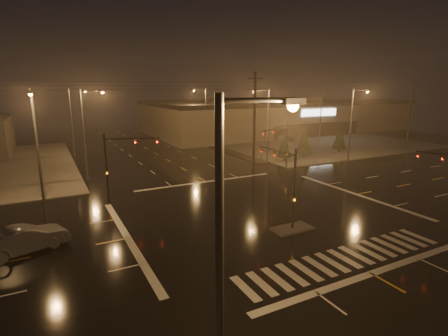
{
  "coord_description": "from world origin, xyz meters",
  "views": [
    {
      "loc": [
        -15.45,
        -22.83,
        10.12
      ],
      "look_at": [
        -1.17,
        4.54,
        3.0
      ],
      "focal_mm": 28.0,
      "sensor_mm": 36.0,
      "label": 1
    }
  ],
  "objects": [
    {
      "name": "streetlight_6",
      "position": [
        22.0,
        11.18,
        5.8
      ],
      "size": [
        0.32,
        2.77,
        10.0
      ],
      "color": "#38383A",
      "rests_on": "ground"
    },
    {
      "name": "streetlight_2",
      "position": [
        -11.18,
        34.0,
        5.8
      ],
      "size": [
        2.77,
        0.32,
        10.0
      ],
      "color": "#38383A",
      "rests_on": "ground"
    },
    {
      "name": "car_crossing",
      "position": [
        -17.18,
        0.94,
        0.85
      ],
      "size": [
        5.45,
        3.38,
        1.7
      ],
      "primitive_type": "imported",
      "rotation": [
        0.0,
        0.0,
        1.91
      ],
      "color": "#5C5D64",
      "rests_on": "ground"
    },
    {
      "name": "signal_mast_ne",
      "position": [
        9.5,
        10.14,
        3.79
      ],
      "size": [
        4.84,
        1.86,
        6.0
      ],
      "color": "black",
      "rests_on": "ground"
    },
    {
      "name": "parking_lot",
      "position": [
        35.0,
        28.0,
        0.04
      ],
      "size": [
        50.0,
        24.0,
        0.08
      ],
      "primitive_type": "cube",
      "color": "black",
      "rests_on": "ground"
    },
    {
      "name": "conifer_1",
      "position": [
        18.63,
        16.88,
        2.5
      ],
      "size": [
        2.3,
        2.3,
        4.3
      ],
      "color": "black",
      "rests_on": "ground"
    },
    {
      "name": "utility_pole_1",
      "position": [
        8.0,
        14.0,
        6.13
      ],
      "size": [
        2.2,
        0.32,
        12.0
      ],
      "color": "black",
      "rests_on": "ground"
    },
    {
      "name": "utility_pole_2",
      "position": [
        38.0,
        14.0,
        6.13
      ],
      "size": [
        2.2,
        0.32,
        12.0
      ],
      "color": "black",
      "rests_on": "ground"
    },
    {
      "name": "retail_building",
      "position": [
        35.0,
        45.99,
        3.84
      ],
      "size": [
        60.2,
        28.3,
        7.2
      ],
      "color": "#6C644D",
      "rests_on": "ground"
    },
    {
      "name": "sidewalk_ne",
      "position": [
        30.0,
        30.0,
        0.06
      ],
      "size": [
        36.0,
        36.0,
        0.12
      ],
      "primitive_type": "cube",
      "color": "#413E3A",
      "rests_on": "ground"
    },
    {
      "name": "car_parked",
      "position": [
        26.16,
        30.77,
        0.69
      ],
      "size": [
        3.21,
        4.34,
        1.37
      ],
      "primitive_type": "imported",
      "rotation": [
        0.0,
        0.0,
        0.45
      ],
      "color": "black",
      "rests_on": "ground"
    },
    {
      "name": "signal_mast_median",
      "position": [
        0.0,
        -3.07,
        3.75
      ],
      "size": [
        0.25,
        4.59,
        6.0
      ],
      "color": "black",
      "rests_on": "ground"
    },
    {
      "name": "ground",
      "position": [
        0.0,
        0.0,
        0.0
      ],
      "size": [
        140.0,
        140.0,
        0.0
      ],
      "primitive_type": "plane",
      "color": "black",
      "rests_on": "ground"
    },
    {
      "name": "stop_bar_far",
      "position": [
        0.0,
        11.0,
        0.01
      ],
      "size": [
        16.0,
        0.5,
        0.01
      ],
      "primitive_type": "cube",
      "color": "beige",
      "rests_on": "ground"
    },
    {
      "name": "streetlight_4",
      "position": [
        11.18,
        36.0,
        5.8
      ],
      "size": [
        2.77,
        0.32,
        10.0
      ],
      "color": "#38383A",
      "rests_on": "ground"
    },
    {
      "name": "conifer_2",
      "position": [
        26.14,
        17.32,
        2.41
      ],
      "size": [
        2.19,
        2.19,
        4.12
      ],
      "color": "black",
      "rests_on": "ground"
    },
    {
      "name": "median_island",
      "position": [
        0.0,
        -4.0,
        0.07
      ],
      "size": [
        3.0,
        1.6,
        0.15
      ],
      "primitive_type": "cube",
      "color": "#413E3A",
      "rests_on": "ground"
    },
    {
      "name": "conifer_0",
      "position": [
        14.16,
        15.71,
        2.27
      ],
      "size": [
        2.01,
        2.01,
        3.85
      ],
      "color": "black",
      "rests_on": "ground"
    },
    {
      "name": "stop_bar_near",
      "position": [
        0.0,
        -11.0,
        0.01
      ],
      "size": [
        16.0,
        0.5,
        0.01
      ],
      "primitive_type": "cube",
      "color": "beige",
      "rests_on": "ground"
    },
    {
      "name": "streetlight_0",
      "position": [
        -11.18,
        -15.0,
        5.8
      ],
      "size": [
        2.77,
        0.32,
        10.0
      ],
      "color": "#38383A",
      "rests_on": "ground"
    },
    {
      "name": "streetlight_1",
      "position": [
        -11.18,
        18.0,
        5.8
      ],
      "size": [
        2.77,
        0.32,
        10.0
      ],
      "color": "#38383A",
      "rests_on": "ground"
    },
    {
      "name": "crosswalk",
      "position": [
        0.0,
        -9.0,
        0.01
      ],
      "size": [
        15.0,
        2.6,
        0.01
      ],
      "primitive_type": "cube",
      "color": "beige",
      "rests_on": "ground"
    },
    {
      "name": "streetlight_5",
      "position": [
        -16.0,
        11.18,
        5.8
      ],
      "size": [
        0.32,
        2.77,
        10.0
      ],
      "color": "#38383A",
      "rests_on": "ground"
    },
    {
      "name": "signal_mast_nw",
      "position": [
        -9.5,
        10.14,
        3.79
      ],
      "size": [
        4.84,
        1.86,
        6.0
      ],
      "color": "black",
      "rests_on": "ground"
    },
    {
      "name": "streetlight_3",
      "position": [
        11.18,
        16.0,
        5.8
      ],
      "size": [
        2.77,
        0.32,
        10.0
      ],
      "color": "#38383A",
      "rests_on": "ground"
    }
  ]
}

